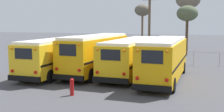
# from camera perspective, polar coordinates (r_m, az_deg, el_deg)

# --- Properties ---
(ground_plane) EXTENTS (160.00, 160.00, 0.00)m
(ground_plane) POSITION_cam_1_polar(r_m,az_deg,el_deg) (23.62, 0.38, -3.67)
(ground_plane) COLOR #424247
(school_bus_0) EXTENTS (2.84, 10.82, 2.96)m
(school_bus_0) POSITION_cam_1_polar(r_m,az_deg,el_deg) (24.31, -10.27, 0.38)
(school_bus_0) COLOR yellow
(school_bus_0) RESTS_ON ground
(school_bus_1) EXTENTS (2.61, 9.84, 3.25)m
(school_bus_1) POSITION_cam_1_polar(r_m,az_deg,el_deg) (23.62, -3.21, 0.67)
(school_bus_1) COLOR #E5A00C
(school_bus_1) RESTS_ON ground
(school_bus_2) EXTENTS (2.65, 10.85, 2.94)m
(school_bus_2) POSITION_cam_1_polar(r_m,az_deg,el_deg) (23.44, 4.21, 0.20)
(school_bus_2) COLOR yellow
(school_bus_2) RESTS_ON ground
(school_bus_3) EXTENTS (2.49, 9.91, 3.11)m
(school_bus_3) POSITION_cam_1_polar(r_m,az_deg,el_deg) (21.15, 10.66, -0.41)
(school_bus_3) COLOR #E5A00C
(school_bus_3) RESTS_ON ground
(utility_pole) EXTENTS (1.80, 0.30, 8.03)m
(utility_pole) POSITION_cam_1_polar(r_m,az_deg,el_deg) (34.83, 7.60, 6.53)
(utility_pole) COLOR brown
(utility_pole) RESTS_ON ground
(bare_tree_0) EXTENTS (2.73, 2.73, 6.49)m
(bare_tree_0) POSITION_cam_1_polar(r_m,az_deg,el_deg) (37.95, 15.05, 8.23)
(bare_tree_0) COLOR #473323
(bare_tree_0) RESTS_ON ground
(bare_tree_1) EXTENTS (3.51, 3.51, 8.92)m
(bare_tree_1) POSITION_cam_1_polar(r_m,az_deg,el_deg) (42.72, 15.20, 10.90)
(bare_tree_1) COLOR #473323
(bare_tree_1) RESTS_ON ground
(bare_tree_2) EXTENTS (2.44, 2.44, 7.10)m
(bare_tree_2) POSITION_cam_1_polar(r_m,az_deg,el_deg) (43.99, 6.21, 9.05)
(bare_tree_2) COLOR brown
(bare_tree_2) RESTS_ON ground
(fence_line) EXTENTS (16.88, 0.06, 1.42)m
(fence_line) POSITION_cam_1_polar(r_m,az_deg,el_deg) (30.16, 4.83, 0.48)
(fence_line) COLOR #939399
(fence_line) RESTS_ON ground
(fire_hydrant) EXTENTS (0.24, 0.24, 1.03)m
(fire_hydrant) POSITION_cam_1_polar(r_m,az_deg,el_deg) (16.87, -8.15, -6.21)
(fire_hydrant) COLOR #B21414
(fire_hydrant) RESTS_ON ground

